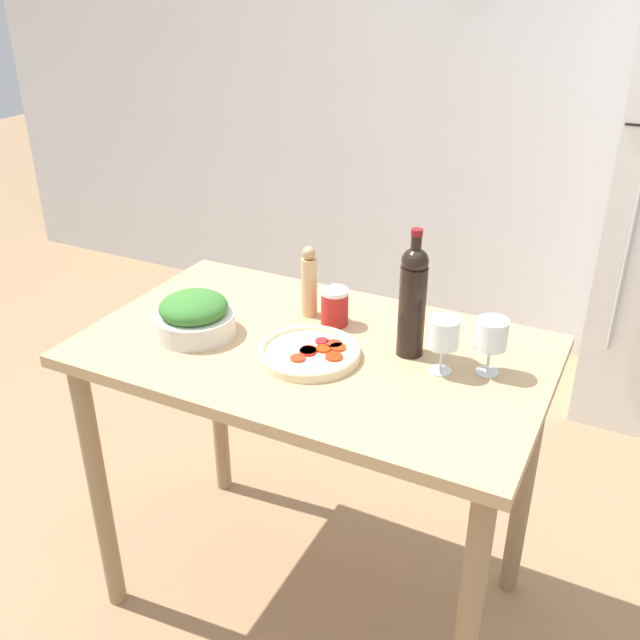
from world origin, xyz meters
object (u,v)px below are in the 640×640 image
object	(u,v)px
wine_bottle	(413,299)
wine_glass_far	(492,336)
wine_glass_near	(443,335)
salad_bowl	(194,316)
homemade_pizza	(309,352)
pepper_mill	(309,283)
salt_canister	(335,307)

from	to	relation	value
wine_bottle	wine_glass_far	world-z (taller)	wine_bottle
wine_glass_near	salad_bowl	xyz separation A→B (m)	(-0.66, -0.11, -0.05)
wine_glass_near	homemade_pizza	size ratio (longest dim) A/B	0.55
pepper_mill	homemade_pizza	size ratio (longest dim) A/B	0.78
wine_glass_far	pepper_mill	world-z (taller)	pepper_mill
wine_glass_far	homemade_pizza	size ratio (longest dim) A/B	0.55
wine_glass_near	wine_glass_far	size ratio (longest dim) A/B	1.00
salad_bowl	homemade_pizza	size ratio (longest dim) A/B	0.82
wine_bottle	pepper_mill	world-z (taller)	wine_bottle
wine_glass_far	wine_glass_near	bearing A→B (deg)	-156.78
wine_bottle	salad_bowl	xyz separation A→B (m)	(-0.56, -0.16, -0.10)
wine_bottle	salad_bowl	bearing A→B (deg)	-164.10
wine_bottle	wine_glass_near	size ratio (longest dim) A/B	2.33
wine_bottle	wine_glass_near	distance (m)	0.13
salad_bowl	pepper_mill	bearing A→B (deg)	47.16
wine_bottle	pepper_mill	size ratio (longest dim) A/B	1.63
wine_glass_near	wine_glass_far	bearing A→B (deg)	23.22
wine_bottle	salt_canister	distance (m)	0.28
wine_glass_near	wine_bottle	bearing A→B (deg)	153.29
wine_glass_far	salt_canister	xyz separation A→B (m)	(-0.46, 0.07, -0.05)
pepper_mill	salt_canister	xyz separation A→B (m)	(0.09, -0.02, -0.05)
wine_glass_near	salt_canister	size ratio (longest dim) A/B	1.38
wine_bottle	salt_canister	xyz separation A→B (m)	(-0.25, 0.06, -0.10)
salad_bowl	salt_canister	size ratio (longest dim) A/B	2.07
wine_glass_near	salt_canister	distance (m)	0.37
homemade_pizza	salt_canister	xyz separation A→B (m)	(-0.02, 0.20, 0.04)
wine_glass_near	wine_glass_far	xyz separation A→B (m)	(0.11, 0.05, 0.00)
salad_bowl	homemade_pizza	xyz separation A→B (m)	(0.34, 0.03, -0.04)
wine_glass_far	salad_bowl	size ratio (longest dim) A/B	0.67
wine_bottle	wine_glass_far	size ratio (longest dim) A/B	2.33
wine_bottle	pepper_mill	xyz separation A→B (m)	(-0.34, 0.08, -0.06)
salad_bowl	salt_canister	distance (m)	0.39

